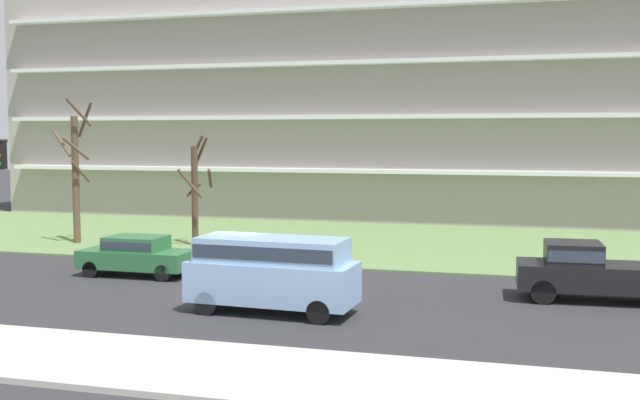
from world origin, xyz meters
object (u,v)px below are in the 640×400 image
tree_far_left (76,171)px  van_blue_center_right (272,269)px  sedan_green_near_left (136,254)px  tree_left (196,190)px  pickup_black_center_left (593,271)px

tree_far_left → van_blue_center_right: tree_far_left is taller
sedan_green_near_left → tree_far_left: bearing=-44.1°
tree_left → van_blue_center_right: tree_left is taller
tree_far_left → van_blue_center_right: size_ratio=1.39×
van_blue_center_right → pickup_black_center_left: bearing=27.9°
sedan_green_near_left → van_blue_center_right: size_ratio=0.83×
sedan_green_near_left → van_blue_center_right: bearing=148.0°
tree_far_left → pickup_black_center_left: size_ratio=1.34×
pickup_black_center_left → sedan_green_near_left: bearing=-3.0°
tree_far_left → pickup_black_center_left: 25.23m
tree_left → sedan_green_near_left: 8.15m
tree_far_left → van_blue_center_right: 18.53m
sedan_green_near_left → van_blue_center_right: (7.18, -4.50, 0.52)m
tree_left → pickup_black_center_left: tree_left is taller
pickup_black_center_left → tree_left: bearing=-26.6°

